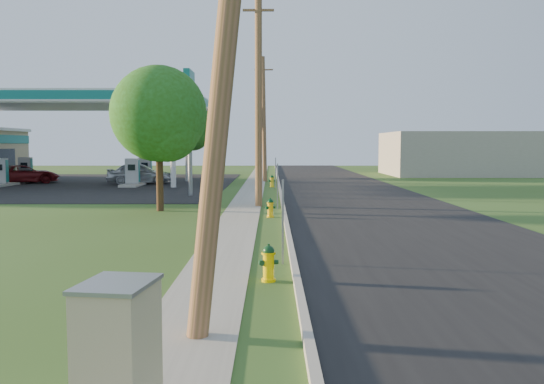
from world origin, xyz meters
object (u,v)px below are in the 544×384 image
(fuel_pump_ne, at_px, (133,176))
(car_silver, at_px, (140,173))
(fuel_pump_sw, at_px, (26,173))
(car_red, at_px, (25,174))
(tree_lot, at_px, (189,127))
(price_pylon, at_px, (189,97))
(utility_pole_mid, at_px, (259,97))
(hydrant_mid, at_px, (270,208))
(hydrant_far, at_px, (272,181))
(hydrant_near, at_px, (269,263))
(fuel_pump_se, at_px, (145,173))
(tree_verge, at_px, (161,118))
(utility_cabinet, at_px, (118,356))
(utility_pole_near, at_px, (229,1))
(fuel_pump_nw, at_px, (1,176))
(utility_pole_far, at_px, (264,119))

(fuel_pump_ne, xyz_separation_m, car_silver, (-0.00, 2.11, 0.05))
(fuel_pump_sw, height_order, car_red, fuel_pump_sw)
(tree_lot, relative_size, car_silver, 1.49)
(price_pylon, bearing_deg, utility_pole_mid, -54.66)
(price_pylon, xyz_separation_m, hydrant_mid, (4.44, -9.46, -5.06))
(hydrant_mid, height_order, hydrant_far, hydrant_far)
(utility_pole_mid, relative_size, car_red, 2.02)
(hydrant_far, xyz_separation_m, car_red, (-18.14, 3.72, 0.27))
(fuel_pump_sw, bearing_deg, hydrant_near, -59.70)
(fuel_pump_se, height_order, car_red, fuel_pump_se)
(car_red, distance_m, car_silver, 8.66)
(fuel_pump_sw, distance_m, tree_verge, 23.57)
(fuel_pump_ne, relative_size, hydrant_near, 4.06)
(fuel_pump_ne, distance_m, fuel_pump_sw, 9.85)
(utility_cabinet, distance_m, car_red, 40.21)
(fuel_pump_sw, xyz_separation_m, tree_verge, (13.82, -18.82, 3.24))
(tree_lot, bearing_deg, car_red, -142.87)
(price_pylon, relative_size, hydrant_mid, 9.09)
(hydrant_mid, relative_size, car_silver, 0.17)
(fuel_pump_ne, bearing_deg, car_red, 161.26)
(hydrant_far, bearing_deg, hydrant_near, -90.18)
(utility_pole_mid, bearing_deg, utility_pole_near, -90.00)
(fuel_pump_nw, distance_m, tree_lot, 16.34)
(hydrant_far, height_order, car_red, car_red)
(fuel_pump_se, height_order, utility_cabinet, fuel_pump_se)
(utility_pole_near, height_order, tree_verge, utility_pole_near)
(fuel_pump_nw, relative_size, car_silver, 0.70)
(fuel_pump_sw, bearing_deg, fuel_pump_ne, -23.96)
(fuel_pump_se, distance_m, hydrant_near, 32.91)
(utility_pole_near, xyz_separation_m, fuel_pump_se, (-8.90, 35.00, -4.08))
(fuel_pump_sw, xyz_separation_m, utility_cabinet, (16.98, -37.70, 0.02))
(car_silver, bearing_deg, utility_pole_mid, -154.79)
(hydrant_mid, relative_size, hydrant_far, 0.91)
(tree_lot, relative_size, hydrant_far, 8.24)
(tree_lot, xyz_separation_m, hydrant_near, (7.11, -38.74, -3.99))
(price_pylon, distance_m, tree_lot, 18.93)
(fuel_pump_sw, relative_size, hydrant_far, 3.88)
(fuel_pump_ne, relative_size, utility_cabinet, 2.16)
(utility_pole_near, distance_m, hydrant_mid, 14.73)
(utility_pole_far, xyz_separation_m, car_red, (-17.52, -2.08, -4.13))
(fuel_pump_se, bearing_deg, hydrant_mid, -65.75)
(utility_pole_far, xyz_separation_m, fuel_pump_sw, (-17.90, -1.00, -4.08))
(fuel_pump_ne, relative_size, fuel_pump_se, 1.00)
(utility_pole_near, height_order, price_pylon, utility_pole_near)
(fuel_pump_sw, height_order, fuel_pump_se, same)
(hydrant_near, distance_m, car_silver, 31.11)
(fuel_pump_nw, xyz_separation_m, fuel_pump_sw, (0.00, 4.00, 0.00))
(price_pylon, bearing_deg, fuel_pump_ne, 123.69)
(utility_pole_mid, relative_size, fuel_pump_sw, 3.06)
(fuel_pump_ne, relative_size, car_red, 0.66)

